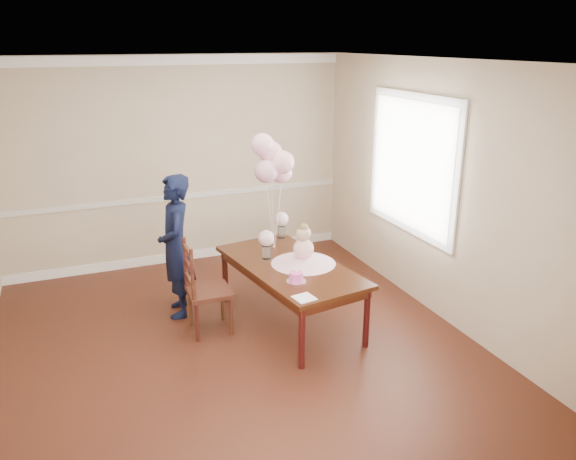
{
  "coord_description": "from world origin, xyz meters",
  "views": [
    {
      "loc": [
        -1.35,
        -4.67,
        2.87
      ],
      "look_at": [
        0.65,
        0.28,
        1.05
      ],
      "focal_mm": 35.0,
      "sensor_mm": 36.0,
      "label": 1
    }
  ],
  "objects": [
    {
      "name": "napkin",
      "position": [
        0.5,
        -0.49,
        0.67
      ],
      "size": [
        0.2,
        0.2,
        0.01
      ],
      "primitive_type": "cube",
      "rotation": [
        0.0,
        0.0,
        0.16
      ],
      "color": "white",
      "rests_on": "dining_table_top"
    },
    {
      "name": "floor",
      "position": [
        0.0,
        0.0,
        0.0
      ],
      "size": [
        4.5,
        5.0,
        0.0
      ],
      "primitive_type": "cube",
      "color": "#34150D",
      "rests_on": "ground"
    },
    {
      "name": "crown_molding",
      "position": [
        0.0,
        2.49,
        2.63
      ],
      "size": [
        4.5,
        0.02,
        0.12
      ],
      "primitive_type": "cube",
      "color": "white",
      "rests_on": "wall_back"
    },
    {
      "name": "window_frame",
      "position": [
        2.23,
        0.5,
        1.55
      ],
      "size": [
        0.02,
        1.66,
        1.56
      ],
      "primitive_type": "cube",
      "color": "white",
      "rests_on": "wall_right"
    },
    {
      "name": "balloon_ribbon_a",
      "position": [
        0.65,
        0.79,
        1.05
      ],
      "size": [
        0.08,
        0.02,
        0.74
      ],
      "primitive_type": "cylinder",
      "rotation": [
        0.0,
        -0.1,
        0.16
      ],
      "color": "white",
      "rests_on": "balloon_weight"
    },
    {
      "name": "balloon_ribbon_d",
      "position": [
        0.65,
        0.85,
        1.18
      ],
      "size": [
        0.09,
        0.08,
        1.0
      ],
      "primitive_type": "cylinder",
      "rotation": [
        -0.09,
        -0.07,
        0.16
      ],
      "color": "white",
      "rests_on": "balloon_weight"
    },
    {
      "name": "balloon_d",
      "position": [
        0.61,
        0.89,
        1.82
      ],
      "size": [
        0.25,
        0.25,
        0.25
      ],
      "primitive_type": "sphere",
      "color": "#FFB4DB",
      "rests_on": "balloon_ribbon_d"
    },
    {
      "name": "chair_slat_top",
      "position": [
        -0.34,
        0.45,
        0.91
      ],
      "size": [
        0.04,
        0.39,
        0.05
      ],
      "primitive_type": "cube",
      "rotation": [
        0.0,
        0.0,
        -0.02
      ],
      "color": "#3D1E10",
      "rests_on": "dining_chair_seat"
    },
    {
      "name": "chair_back_post_l",
      "position": [
        -0.34,
        0.28,
        0.72
      ],
      "size": [
        0.04,
        0.04,
        0.54
      ],
      "primitive_type": "cylinder",
      "rotation": [
        0.0,
        0.0,
        -0.02
      ],
      "color": "#39170F",
      "rests_on": "dining_chair_seat"
    },
    {
      "name": "baby_skirt",
      "position": [
        0.82,
        0.28,
        0.71
      ],
      "size": [
        0.77,
        0.77,
        0.09
      ],
      "primitive_type": "cone",
      "rotation": [
        0.0,
        0.0,
        0.16
      ],
      "color": "#E9ACC6",
      "rests_on": "dining_table_top"
    },
    {
      "name": "cake_flower_a",
      "position": [
        0.57,
        -0.12,
        0.77
      ],
      "size": [
        0.03,
        0.03,
        0.03
      ],
      "primitive_type": "sphere",
      "color": "white",
      "rests_on": "birthday_cake"
    },
    {
      "name": "balloon_ribbon_c",
      "position": [
        0.7,
        0.84,
        1.13
      ],
      "size": [
        0.01,
        0.09,
        0.92
      ],
      "primitive_type": "cylinder",
      "rotation": [
        -0.09,
        0.02,
        0.16
      ],
      "color": "white",
      "rests_on": "balloon_weight"
    },
    {
      "name": "balloon_ribbon_e",
      "position": [
        0.75,
        0.84,
        1.02
      ],
      "size": [
        0.11,
        0.08,
        0.69
      ],
      "primitive_type": "cylinder",
      "rotation": [
        -0.09,
        0.17,
        0.16
      ],
      "color": "white",
      "rests_on": "balloon_weight"
    },
    {
      "name": "ceiling",
      "position": [
        0.0,
        0.0,
        2.7
      ],
      "size": [
        4.5,
        5.0,
        0.02
      ],
      "primitive_type": "cube",
      "color": "white",
      "rests_on": "wall_back"
    },
    {
      "name": "roses_far",
      "position": [
        0.9,
        1.1,
        0.89
      ],
      "size": [
        0.17,
        0.17,
        0.17
      ],
      "primitive_type": "sphere",
      "color": "beige",
      "rests_on": "rose_vase_far"
    },
    {
      "name": "table_leg_fl",
      "position": [
        0.44,
        -0.56,
        0.31
      ],
      "size": [
        0.07,
        0.07,
        0.62
      ],
      "primitive_type": "cylinder",
      "rotation": [
        0.0,
        0.0,
        0.16
      ],
      "color": "black",
      "rests_on": "floor"
    },
    {
      "name": "wall_right",
      "position": [
        2.25,
        0.0,
        1.35
      ],
      "size": [
        0.02,
        5.0,
        2.7
      ],
      "primitive_type": "cube",
      "color": "tan",
      "rests_on": "floor"
    },
    {
      "name": "table_leg_br",
      "position": [
        0.92,
        1.17,
        0.31
      ],
      "size": [
        0.07,
        0.07,
        0.62
      ],
      "primitive_type": "cylinder",
      "rotation": [
        0.0,
        0.0,
        0.16
      ],
      "color": "black",
      "rests_on": "floor"
    },
    {
      "name": "baseboard_trim",
      "position": [
        0.0,
        2.49,
        0.06
      ],
      "size": [
        4.5,
        0.02,
        0.12
      ],
      "primitive_type": "cube",
      "color": "white",
      "rests_on": "floor"
    },
    {
      "name": "chair_slat_low",
      "position": [
        -0.34,
        0.45,
        0.6
      ],
      "size": [
        0.04,
        0.39,
        0.05
      ],
      "primitive_type": "cube",
      "rotation": [
        0.0,
        0.0,
        -0.02
      ],
      "color": "#3D1C10",
      "rests_on": "dining_chair_seat"
    },
    {
      "name": "wall_front",
      "position": [
        0.0,
        -2.5,
        1.35
      ],
      "size": [
        4.5,
        0.02,
        2.7
      ],
      "primitive_type": "cube",
      "color": "tan",
      "rests_on": "floor"
    },
    {
      "name": "balloon_b",
      "position": [
        0.79,
        0.77,
        1.64
      ],
      "size": [
        0.25,
        0.25,
        0.25
      ],
      "primitive_type": "sphere",
      "color": "#FFB4CA",
      "rests_on": "balloon_ribbon_b"
    },
    {
      "name": "dining_table_top",
      "position": [
        0.68,
        0.3,
        0.64
      ],
      "size": [
        1.15,
        1.89,
        0.04
      ],
      "primitive_type": "cube",
      "rotation": [
        0.0,
        0.0,
        0.16
      ],
      "color": "black",
      "rests_on": "table_leg_fl"
    },
    {
      "name": "roses_near",
      "position": [
        0.51,
        0.54,
        0.89
      ],
      "size": [
        0.17,
        0.17,
        0.17
      ],
      "primitive_type": "sphere",
      "color": "beige",
      "rests_on": "rose_vase_near"
    },
    {
      "name": "baby_hair",
      "position": [
        0.82,
        0.28,
        1.05
      ],
      "size": [
        0.11,
        0.11,
        0.11
      ],
      "primitive_type": "sphere",
      "color": "olive",
      "rests_on": "baby_head"
    },
    {
      "name": "table_leg_fr",
      "position": [
        1.18,
        -0.44,
        0.31
      ],
      "size": [
        0.07,
        0.07,
        0.62
      ],
      "primitive_type": "cylinder",
      "rotation": [
        0.0,
        0.0,
        0.16
      ],
      "color": "black",
      "rests_on": "floor"
    },
    {
      "name": "table_apron",
      "position": [
        0.68,
        0.3,
        0.58
      ],
      "size": [
        1.05,
        1.79,
        0.09
      ],
      "primitive_type": "cube",
      "rotation": [
        0.0,
        0.0,
        0.16
      ],
      "color": "black",
      "rests_on": "table_leg_fl"
    },
    {
      "name": "table_leg_bl",
      "position": [
        0.19,
        1.05,
        0.31
      ],
      "size": [
        0.07,
        0.07,
        0.62
      ],
      "primitive_type": "cylinder",
      "rotation": [
        0.0,
        0.0,
        0.16
      ],
      "color": "black",
      "rests_on": "floor"
    },
    {
      "name": "birthday_cake",
      "position": [
        0.57,
        -0.12,
        0.72
      ],
      "size": [
        0.15,
        0.15,
        0.09
      ],
      "primitive_type": "cylinder",
      "rotation": [
        0.0,
        0.0,
        0.16
      ],
      "color": "#EC4AA5",
      "rests_on": "cake_platter"
    },
    {
      "name": "rose_vase_near",
      "position": [
        0.51,
        0.54,
        0.74
      ],
      "size": [
        0.1,
        0.1,
        0.14
      ],
      "primitive_type": "cylinder",
      "rotation": [
        0.0,
        0.0,
        0.16
      ],
      "color": "silver",
      "rests_on": "dining_table_top"
    },
    {
      "name": "chair_leg_bl",
      "position": [
        -0.32,
        0.63,
        0.21
      ],
      "size": [
        0.04,
        0.04,
        0.42
      ],
      "primitive_type": "cylinder",
      "rotation": [
        0.0,
        0.0,
        -0.02
      ],
      "color": "#3C1F10",
      "rests_on": "floor"
    },
    {
      "name": "chair_leg_fl",
      "position": [
        -0.32,
        0.28,
        0.21
      ],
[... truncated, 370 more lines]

